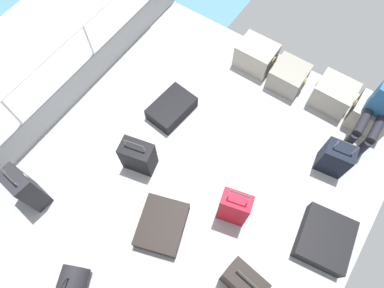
# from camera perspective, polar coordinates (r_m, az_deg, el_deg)

# --- Properties ---
(ground_plane) EXTENTS (4.40, 5.20, 0.06)m
(ground_plane) POSITION_cam_1_polar(r_m,az_deg,el_deg) (4.53, -0.15, -6.76)
(ground_plane) COLOR #939699
(gunwale_port) EXTENTS (0.06, 5.20, 0.45)m
(gunwale_port) POSITION_cam_1_polar(r_m,az_deg,el_deg) (5.17, -20.60, 7.56)
(gunwale_port) COLOR #939699
(gunwale_port) RESTS_ON ground_plane
(railing_port) EXTENTS (0.04, 4.20, 1.02)m
(railing_port) POSITION_cam_1_polar(r_m,az_deg,el_deg) (4.75, -22.78, 11.17)
(railing_port) COLOR silver
(railing_port) RESTS_ON ground_plane
(sea_wake) EXTENTS (12.00, 12.00, 0.01)m
(sea_wake) POSITION_cam_1_polar(r_m,az_deg,el_deg) (6.50, -27.82, 10.33)
(sea_wake) COLOR teal
(sea_wake) RESTS_ON ground_plane
(cargo_crate_0) EXTENTS (0.59, 0.44, 0.41)m
(cargo_crate_0) POSITION_cam_1_polar(r_m,az_deg,el_deg) (5.40, 10.75, 14.50)
(cargo_crate_0) COLOR #9E9989
(cargo_crate_0) RESTS_ON ground_plane
(cargo_crate_1) EXTENTS (0.52, 0.48, 0.36)m
(cargo_crate_1) POSITION_cam_1_polar(r_m,az_deg,el_deg) (5.30, 15.96, 10.94)
(cargo_crate_1) COLOR gray
(cargo_crate_1) RESTS_ON ground_plane
(cargo_crate_2) EXTENTS (0.56, 0.45, 0.42)m
(cargo_crate_2) POSITION_cam_1_polar(r_m,az_deg,el_deg) (5.29, 22.78, 7.72)
(cargo_crate_2) COLOR gray
(cargo_crate_2) RESTS_ON ground_plane
(cargo_crate_3) EXTENTS (0.55, 0.44, 0.41)m
(cargo_crate_3) POSITION_cam_1_polar(r_m,az_deg,el_deg) (5.32, 27.97, 4.23)
(cargo_crate_3) COLOR #9E9989
(cargo_crate_3) RESTS_ON ground_plane
(passenger_seated) EXTENTS (0.34, 0.66, 1.11)m
(passenger_seated) POSITION_cam_1_polar(r_m,az_deg,el_deg) (4.91, 29.15, 4.88)
(passenger_seated) COLOR #26598C
(passenger_seated) RESTS_ON ground_plane
(suitcase_0) EXTENTS (0.46, 0.35, 0.66)m
(suitcase_0) POSITION_cam_1_polar(r_m,az_deg,el_deg) (4.41, -9.06, -2.09)
(suitcase_0) COLOR black
(suitcase_0) RESTS_ON ground_plane
(suitcase_1) EXTENTS (0.40, 0.31, 0.71)m
(suitcase_1) POSITION_cam_1_polar(r_m,az_deg,el_deg) (4.73, 23.00, -2.26)
(suitcase_1) COLOR black
(suitcase_1) RESTS_ON ground_plane
(suitcase_2) EXTENTS (0.51, 0.70, 0.21)m
(suitcase_2) POSITION_cam_1_polar(r_m,az_deg,el_deg) (4.89, -3.47, 6.07)
(suitcase_2) COLOR black
(suitcase_2) RESTS_ON ground_plane
(suitcase_3) EXTENTS (0.68, 0.75, 0.24)m
(suitcase_3) POSITION_cam_1_polar(r_m,az_deg,el_deg) (4.50, 21.52, -14.74)
(suitcase_3) COLOR black
(suitcase_3) RESTS_ON ground_plane
(suitcase_4) EXTENTS (0.47, 0.31, 0.67)m
(suitcase_4) POSITION_cam_1_polar(r_m,az_deg,el_deg) (4.02, 8.69, -22.08)
(suitcase_4) COLOR black
(suitcase_4) RESTS_ON ground_plane
(suitcase_6) EXTENTS (0.39, 0.28, 0.92)m
(suitcase_6) POSITION_cam_1_polar(r_m,az_deg,el_deg) (4.08, 7.11, -10.66)
(suitcase_6) COLOR #B70C1E
(suitcase_6) RESTS_ON ground_plane
(suitcase_7) EXTENTS (0.40, 0.26, 0.84)m
(suitcase_7) POSITION_cam_1_polar(r_m,az_deg,el_deg) (4.57, -26.29, -6.77)
(suitcase_7) COLOR black
(suitcase_7) RESTS_ON ground_plane
(suitcase_8) EXTENTS (0.72, 0.79, 0.20)m
(suitcase_8) POSITION_cam_1_polar(r_m,az_deg,el_deg) (4.27, -5.10, -13.54)
(suitcase_8) COLOR black
(suitcase_8) RESTS_ON ground_plane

